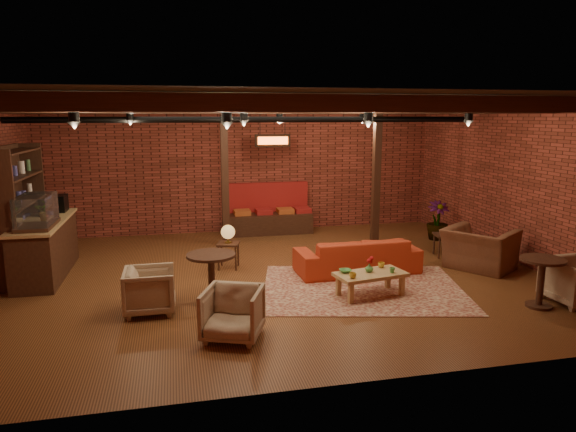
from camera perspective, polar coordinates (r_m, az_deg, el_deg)
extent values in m
plane|color=#3D210F|center=(9.58, -1.66, -6.72)|extent=(10.00, 10.00, 0.00)
cube|color=black|center=(9.13, -1.77, 12.78)|extent=(10.00, 8.00, 0.02)
cube|color=maroon|center=(13.14, -5.02, 5.23)|extent=(10.00, 0.02, 3.20)
cube|color=maroon|center=(5.42, 6.31, -3.19)|extent=(10.00, 0.02, 3.20)
cube|color=maroon|center=(11.28, 24.14, 3.34)|extent=(0.02, 8.00, 3.20)
cylinder|color=black|center=(10.70, -3.40, 10.64)|extent=(9.60, 0.12, 0.12)
cube|color=black|center=(11.69, -7.03, 4.47)|extent=(0.16, 0.16, 3.20)
cube|color=black|center=(11.93, 9.79, 4.52)|extent=(0.16, 0.16, 3.20)
imported|color=#337F33|center=(10.56, -24.88, 0.73)|extent=(0.35, 0.39, 0.30)
cube|color=#FF5D19|center=(12.30, -1.72, 8.38)|extent=(0.86, 0.06, 0.30)
cube|color=maroon|center=(9.03, 8.28, -7.92)|extent=(3.87, 3.27, 0.01)
imported|color=#A82D17|center=(9.80, 7.68, -4.36)|extent=(2.33, 0.97, 0.67)
cube|color=#A4764C|center=(8.58, 9.16, -6.42)|extent=(1.24, 0.77, 0.06)
cube|color=#A4764C|center=(8.24, 7.00, -8.56)|extent=(0.07, 0.07, 0.34)
cube|color=#A4764C|center=(8.74, 12.53, -7.59)|extent=(0.07, 0.07, 0.34)
cube|color=#A4764C|center=(8.57, 5.63, -7.74)|extent=(0.07, 0.07, 0.34)
cube|color=#A4764C|center=(9.05, 11.03, -6.87)|extent=(0.07, 0.07, 0.34)
imported|color=gold|center=(8.24, 7.21, -6.58)|extent=(0.13, 0.13, 0.09)
imported|color=#469142|center=(8.62, 11.50, -5.93)|extent=(0.11, 0.11, 0.09)
imported|color=gold|center=(8.87, 10.32, -5.37)|extent=(0.13, 0.13, 0.09)
imported|color=#469142|center=(8.53, 6.38, -6.07)|extent=(0.23, 0.23, 0.05)
imported|color=#469142|center=(8.59, 9.01, -5.80)|extent=(0.13, 0.13, 0.11)
sphere|color=red|center=(8.55, 9.04, -4.88)|extent=(0.10, 0.10, 0.10)
cube|color=black|center=(10.03, -6.66, -3.08)|extent=(0.51, 0.51, 0.04)
cylinder|color=black|center=(10.09, -6.63, -4.48)|extent=(0.04, 0.04, 0.47)
cylinder|color=olive|center=(10.02, -6.66, -2.91)|extent=(0.14, 0.14, 0.02)
cylinder|color=olive|center=(10.01, -6.67, -2.53)|extent=(0.04, 0.04, 0.20)
sphere|color=orange|center=(9.97, -6.69, -1.77)|extent=(0.27, 0.27, 0.27)
cylinder|color=black|center=(8.15, -8.56, -4.33)|extent=(0.77, 0.77, 0.04)
cylinder|color=black|center=(8.26, -8.48, -6.91)|extent=(0.11, 0.11, 0.75)
cylinder|color=black|center=(8.38, -8.41, -9.35)|extent=(0.46, 0.46, 0.04)
imported|color=beige|center=(8.07, -15.10, -7.75)|extent=(0.69, 0.73, 0.75)
imported|color=beige|center=(6.96, -6.17, -10.45)|extent=(0.94, 0.92, 0.76)
imported|color=brown|center=(10.58, 20.56, -2.73)|extent=(1.34, 1.45, 1.06)
cube|color=black|center=(11.29, 17.08, -2.03)|extent=(0.51, 0.51, 0.04)
cylinder|color=black|center=(11.34, 17.01, -3.22)|extent=(0.04, 0.04, 0.45)
imported|color=black|center=(11.28, 17.09, -1.88)|extent=(0.20, 0.24, 0.02)
cylinder|color=black|center=(8.80, 26.47, -4.37)|extent=(0.67, 0.67, 0.04)
cylinder|color=black|center=(8.90, 26.26, -6.70)|extent=(0.10, 0.10, 0.73)
cylinder|color=black|center=(9.01, 26.07, -8.91)|extent=(0.40, 0.40, 0.04)
imported|color=beige|center=(9.32, 29.37, -6.13)|extent=(0.81, 0.76, 0.80)
imported|color=#4C7F4C|center=(12.64, 16.51, 3.66)|extent=(1.67, 1.67, 2.79)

